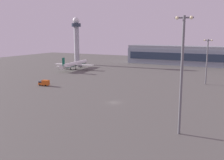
# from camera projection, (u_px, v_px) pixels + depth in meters

# --- Properties ---
(ground_plane) EXTENTS (416.00, 416.00, 0.00)m
(ground_plane) POSITION_uv_depth(u_px,v_px,m) (114.00, 102.00, 105.17)
(ground_plane) COLOR #56544F
(terminal_building) EXTENTS (136.43, 22.40, 16.40)m
(terminal_building) POSITION_uv_depth(u_px,v_px,m) (206.00, 56.00, 223.04)
(terminal_building) COLOR gray
(terminal_building) RESTS_ON ground
(control_tower) EXTENTS (8.00, 8.00, 41.21)m
(control_tower) POSITION_uv_depth(u_px,v_px,m) (76.00, 37.00, 231.30)
(control_tower) COLOR #A8A8B2
(control_tower) RESTS_ON ground
(airplane_terminal_side) EXTENTS (31.48, 40.28, 10.35)m
(airplane_terminal_side) POSITION_uv_depth(u_px,v_px,m) (74.00, 64.00, 201.02)
(airplane_terminal_side) COLOR silver
(airplane_terminal_side) RESTS_ON ground
(catering_truck) EXTENTS (5.94, 3.19, 3.05)m
(catering_truck) POSITION_uv_depth(u_px,v_px,m) (44.00, 83.00, 138.34)
(catering_truck) COLOR #D85919
(catering_truck) RESTS_ON ground
(apron_light_west) EXTENTS (4.80, 0.90, 31.73)m
(apron_light_west) POSITION_uv_depth(u_px,v_px,m) (182.00, 70.00, 69.24)
(apron_light_west) COLOR slate
(apron_light_west) RESTS_ON ground
(apron_light_central) EXTENTS (4.80, 0.90, 24.22)m
(apron_light_central) POSITION_uv_depth(u_px,v_px,m) (207.00, 59.00, 140.23)
(apron_light_central) COLOR slate
(apron_light_central) RESTS_ON ground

